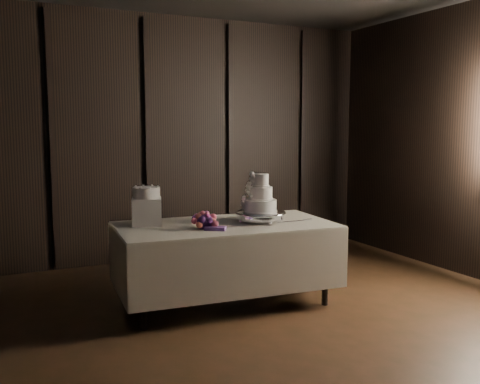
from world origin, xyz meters
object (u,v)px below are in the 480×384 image
cake_stand (260,217)px  small_cake (146,193)px  bouquet (205,221)px  box_pedestal (147,211)px  display_table (226,260)px  wedding_cake (259,198)px

cake_stand → small_cake: size_ratio=1.96×
cake_stand → small_cake: (-1.02, 0.29, 0.25)m
cake_stand → bouquet: bearing=-172.3°
small_cake → box_pedestal: bearing=0.0°
display_table → small_cake: small_cake is taller
wedding_cake → box_pedestal: (-0.99, 0.31, -0.11)m
bouquet → small_cake: 0.61m
bouquet → cake_stand: bearing=7.7°
cake_stand → small_cake: bearing=164.1°
display_table → wedding_cake: bearing=-3.9°
display_table → box_pedestal: 0.86m
display_table → bouquet: 0.49m
display_table → box_pedestal: bearing=163.2°
display_table → cake_stand: bearing=-0.8°
wedding_cake → small_cake: bearing=173.5°
cake_stand → box_pedestal: 1.06m
cake_stand → small_cake: 1.09m
display_table → cake_stand: 0.52m
wedding_cake → bouquet: 0.60m
display_table → bouquet: (-0.25, -0.11, 0.41)m
display_table → bouquet: size_ratio=5.29×
display_table → cake_stand: size_ratio=4.26×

